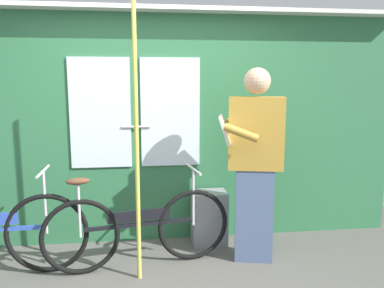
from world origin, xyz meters
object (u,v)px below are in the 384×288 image
(bicycle_near_door, at_px, (138,228))
(trash_bin_by_wall, at_px, (209,218))
(handrail_pole, at_px, (137,144))
(passenger_reading_newspaper, at_px, (254,161))

(bicycle_near_door, distance_m, trash_bin_by_wall, 0.84)
(trash_bin_by_wall, bearing_deg, handrail_pole, -138.24)
(passenger_reading_newspaper, bearing_deg, trash_bin_by_wall, -36.94)
(passenger_reading_newspaper, relative_size, handrail_pole, 0.77)
(bicycle_near_door, distance_m, passenger_reading_newspaper, 1.22)
(bicycle_near_door, xyz_separation_m, passenger_reading_newspaper, (1.07, 0.02, 0.59))
(passenger_reading_newspaper, distance_m, trash_bin_by_wall, 0.86)
(bicycle_near_door, bearing_deg, passenger_reading_newspaper, -8.36)
(handrail_pole, bearing_deg, passenger_reading_newspaper, 12.19)
(passenger_reading_newspaper, bearing_deg, bicycle_near_door, 13.99)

